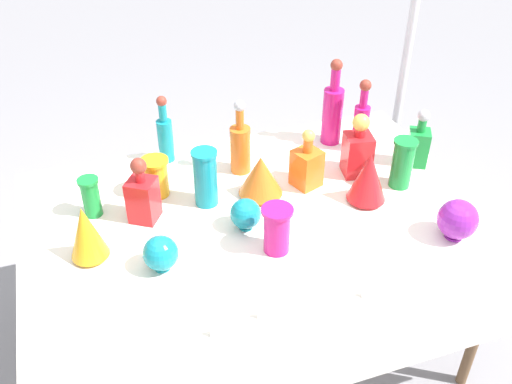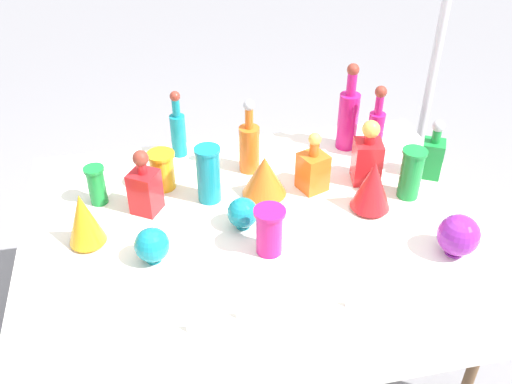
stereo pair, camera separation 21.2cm
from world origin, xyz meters
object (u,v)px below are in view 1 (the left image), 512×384
slender_vase_1 (276,228)px  square_decanter_3 (418,144)px  round_bowl_0 (458,219)px  round_bowl_1 (246,214)px  canopy_pole (404,72)px  square_decanter_2 (143,196)px  tall_bottle_3 (240,146)px  fluted_vase_2 (368,177)px  tall_bottle_1 (165,135)px  square_decanter_1 (358,150)px  slender_vase_4 (156,176)px  slender_vase_0 (403,162)px  tall_bottle_0 (361,122)px  slender_vase_2 (205,176)px  fluted_vase_0 (86,232)px  slender_vase_3 (91,195)px  round_bowl_2 (161,253)px  tall_bottle_2 (333,111)px  fluted_vase_1 (261,175)px  square_decanter_0 (307,165)px

slender_vase_1 → square_decanter_3: bearing=23.0°
round_bowl_0 → round_bowl_1: (-0.70, 0.30, -0.02)m
canopy_pole → square_decanter_2: bearing=-158.6°
tall_bottle_3 → fluted_vase_2: 0.54m
tall_bottle_1 → square_decanter_1: 0.81m
slender_vase_1 → slender_vase_4: 0.57m
slender_vase_0 → square_decanter_1: bearing=132.7°
square_decanter_2 → tall_bottle_0: bearing=10.5°
slender_vase_1 → slender_vase_2: size_ratio=0.77×
fluted_vase_0 → round_bowl_1: (0.56, -0.02, -0.05)m
canopy_pole → slender_vase_3: bearing=-163.7°
tall_bottle_3 → canopy_pole: bearing=20.4°
slender_vase_0 → slender_vase_1: bearing=-161.5°
slender_vase_2 → fluted_vase_0: size_ratio=1.10×
square_decanter_1 → slender_vase_4: bearing=171.4°
square_decanter_3 → round_bowl_2: size_ratio=2.00×
tall_bottle_0 → slender_vase_4: bearing=-177.3°
slender_vase_1 → canopy_pole: (1.03, 0.89, 0.06)m
fluted_vase_0 → tall_bottle_2: bearing=21.6°
slender_vase_0 → slender_vase_3: slender_vase_0 is taller
tall_bottle_1 → slender_vase_0: 0.99m
tall_bottle_2 → tall_bottle_3: tall_bottle_2 is taller
tall_bottle_0 → fluted_vase_1: size_ratio=1.92×
tall_bottle_0 → slender_vase_2: size_ratio=1.45×
tall_bottle_1 → slender_vase_4: bearing=-110.6°
slender_vase_0 → slender_vase_2: (-0.77, 0.14, 0.01)m
round_bowl_1 → round_bowl_2: 0.35m
round_bowl_0 → round_bowl_2: 1.05m
fluted_vase_0 → slender_vase_3: bearing=81.5°
fluted_vase_1 → slender_vase_0: bearing=-12.4°
fluted_vase_2 → canopy_pole: 0.94m
slender_vase_3 → square_decanter_3: bearing=-3.9°
slender_vase_2 → round_bowl_0: 0.93m
square_decanter_1 → square_decanter_2: square_decanter_1 is taller
tall_bottle_3 → canopy_pole: canopy_pole is taller
fluted_vase_2 → tall_bottle_2: bearing=82.3°
tall_bottle_3 → slender_vase_1: 0.52m
square_decanter_1 → canopy_pole: size_ratio=0.12×
slender_vase_1 → fluted_vase_2: fluted_vase_2 is taller
tall_bottle_0 → round_bowl_0: 0.66m
canopy_pole → fluted_vase_1: bearing=-149.9°
slender_vase_1 → slender_vase_4: size_ratio=1.12×
slender_vase_1 → slender_vase_0: bearing=18.5°
square_decanter_1 → slender_vase_4: 0.82m
tall_bottle_0 → square_decanter_0: bearing=-151.9°
square_decanter_0 → slender_vase_3: 0.84m
fluted_vase_0 → fluted_vase_1: 0.69m
slender_vase_0 → slender_vase_3: 1.22m
square_decanter_2 → slender_vase_2: bearing=4.7°
square_decanter_3 → slender_vase_4: (-1.09, 0.14, -0.01)m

